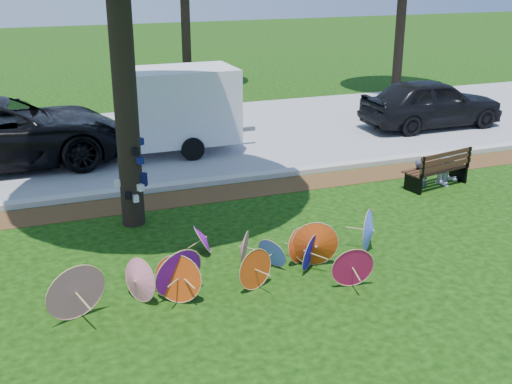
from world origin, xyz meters
The scene contains 11 objects.
ground centered at (0.00, 0.00, 0.00)m, with size 90.00×90.00×0.00m, color black.
mulch_strip centered at (0.00, 4.50, 0.01)m, with size 90.00×1.00×0.01m, color #472D16.
curb centered at (0.00, 5.20, 0.06)m, with size 90.00×0.30×0.12m, color #B7B5AD.
street centered at (0.00, 9.35, 0.01)m, with size 90.00×8.00×0.01m, color gray.
parasol_pile centered at (-0.54, 0.46, 0.37)m, with size 5.88×2.47×0.92m.
black_van centered at (-3.84, 8.31, 0.85)m, with size 2.84×6.15×1.71m, color black.
dark_pickup centered at (8.44, 7.97, 0.75)m, with size 1.77×4.41×1.50m, color black.
cargo_trailer centered at (0.68, 8.02, 1.26)m, with size 2.75×1.74×2.53m, color white.
park_bench centered at (5.33, 3.31, 0.43)m, with size 1.64×0.62×0.86m, color black, non-canonical shape.
person_left centered at (4.98, 3.36, 0.62)m, with size 0.45×0.30×1.24m, color #3D4153.
person_right centered at (5.68, 3.36, 0.63)m, with size 0.61×0.48×1.26m, color #AFB0B8.
Camera 1 is at (-3.31, -8.22, 4.86)m, focal length 45.00 mm.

